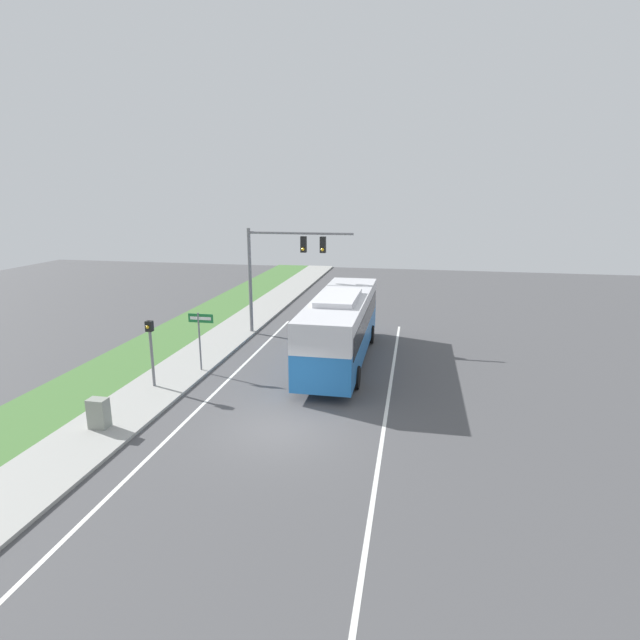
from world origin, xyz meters
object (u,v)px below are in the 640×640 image
pedestrian_signal (151,343)px  utility_cabinet (99,413)px  street_sign (200,331)px  signal_gantry (281,260)px  bus (341,323)px

pedestrian_signal → utility_cabinet: 4.21m
pedestrian_signal → street_sign: 2.58m
signal_gantry → utility_cabinet: size_ratio=5.81×
pedestrian_signal → utility_cabinet: size_ratio=2.79×
bus → signal_gantry: 6.37m
bus → pedestrian_signal: bus is taller
pedestrian_signal → signal_gantry: bearing=71.0°
pedestrian_signal → utility_cabinet: bearing=-88.4°
signal_gantry → utility_cabinet: 14.06m
pedestrian_signal → utility_cabinet: (0.11, -3.98, -1.39)m
bus → street_sign: bus is taller
street_sign → utility_cabinet: bearing=-99.9°
bus → utility_cabinet: size_ratio=10.33×
pedestrian_signal → bus: bearing=34.7°
signal_gantry → utility_cabinet: signal_gantry is taller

